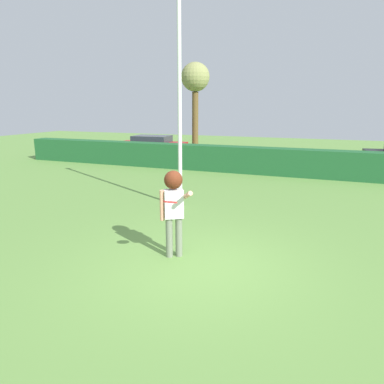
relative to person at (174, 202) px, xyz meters
name	(u,v)px	position (x,y,z in m)	size (l,w,h in m)	color
ground_plane	(196,266)	(0.59, -0.25, -1.18)	(60.00, 60.00, 0.00)	#649143
person	(174,202)	(0.00, 0.00, 0.00)	(0.80, 0.58, 1.81)	slate
frisbee	(170,202)	(0.19, -0.57, 0.15)	(0.26, 0.26, 0.08)	red
lamppost	(179,85)	(-1.40, 3.54, 2.46)	(0.24, 0.24, 6.64)	silver
hedge_row	(278,162)	(0.59, 10.01, -0.58)	(27.53, 0.90, 1.20)	#1F5A2D
parked_car_red	(152,145)	(-7.69, 13.60, -0.49)	(4.33, 2.09, 1.25)	#B21E1E
birch_tree	(195,81)	(-5.44, 15.24, 3.33)	(1.77, 1.77, 5.67)	brown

